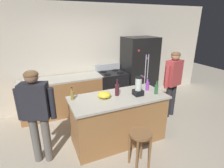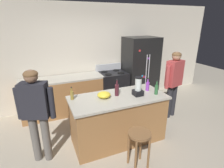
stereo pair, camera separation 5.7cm
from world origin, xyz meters
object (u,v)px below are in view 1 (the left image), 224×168
bottle_vinegar (72,95)px  mixing_bowl (104,95)px  refrigerator (139,70)px  blender_appliance (138,87)px  stove_range (112,88)px  person_by_sink_right (173,79)px  bottle_wine (117,90)px  bottle_olive_oil (156,89)px  bar_stool (140,140)px  bottle_soda (147,86)px  kitchen_island (118,119)px  person_by_island_left (36,110)px

bottle_vinegar → mixing_bowl: size_ratio=0.97×
refrigerator → blender_appliance: size_ratio=5.12×
refrigerator → bottle_vinegar: (-2.20, -1.28, 0.10)m
mixing_bowl → bottle_vinegar: bearing=164.7°
stove_range → person_by_sink_right: (1.06, -1.18, 0.49)m
stove_range → bottle_wine: (-0.53, -1.45, 0.57)m
person_by_sink_right → mixing_bowl: 1.87m
bottle_olive_oil → mixing_bowl: size_ratio=1.14×
bar_stool → blender_appliance: bearing=62.3°
mixing_bowl → bottle_wine: bearing=0.4°
refrigerator → bar_stool: size_ratio=2.86×
bottle_soda → bottle_olive_oil: 0.23m
bottle_olive_oil → kitchen_island: bearing=166.4°
blender_appliance → bottle_wine: size_ratio=1.14×
bar_stool → bottle_vinegar: bearing=129.9°
bottle_olive_oil → bottle_wine: (-0.71, 0.24, 0.02)m
stove_range → bottle_vinegar: (-1.34, -1.31, 0.54)m
bottle_vinegar → bottle_soda: bearing=-6.2°
kitchen_island → bar_stool: kitchen_island is taller
bottle_olive_oil → bottle_wine: bottle_wine is taller
bar_stool → bottle_vinegar: size_ratio=2.73×
refrigerator → kitchen_island: bearing=-132.8°
bottle_olive_oil → stove_range: bearing=96.1°
kitchen_island → bottle_wine: bearing=89.0°
bar_stool → mixing_bowl: size_ratio=2.66×
bottle_vinegar → bar_stool: bearing=-50.1°
stove_range → mixing_bowl: bearing=-118.5°
bar_stool → bottle_vinegar: 1.37m
bottle_olive_oil → bottle_vinegar: (-1.52, 0.39, -0.02)m
refrigerator → bottle_soda: bearing=-116.6°
kitchen_island → person_by_sink_right: person_by_sink_right is taller
bar_stool → blender_appliance: size_ratio=1.79×
bottle_soda → bar_stool: bearing=-129.0°
stove_range → bottle_vinegar: size_ratio=4.74×
person_by_island_left → bottle_wine: 1.41m
refrigerator → bottle_olive_oil: (-0.68, -1.67, 0.12)m
refrigerator → stove_range: size_ratio=1.65×
kitchen_island → bottle_vinegar: size_ratio=7.63×
blender_appliance → bottle_vinegar: bearing=165.8°
stove_range → person_by_island_left: size_ratio=0.70×
bar_stool → bottle_wine: 0.99m
bottle_olive_oil → bottle_vinegar: size_ratio=1.17×
person_by_sink_right → bottle_wine: 1.62m
bar_stool → bottle_olive_oil: 1.06m
blender_appliance → bottle_olive_oil: 0.36m
bottle_vinegar → bottle_olive_oil: bearing=-14.4°
bottle_soda → bottle_wine: bearing=178.9°
person_by_sink_right → bottle_olive_oil: size_ratio=5.84×
stove_range → person_by_island_left: 2.50m
person_by_sink_right → blender_appliance: person_by_sink_right is taller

